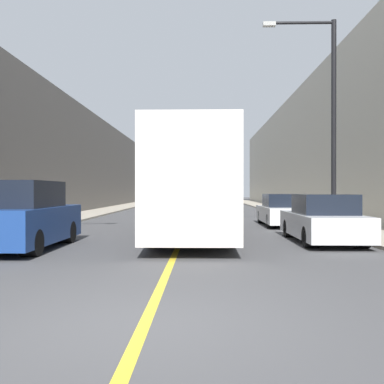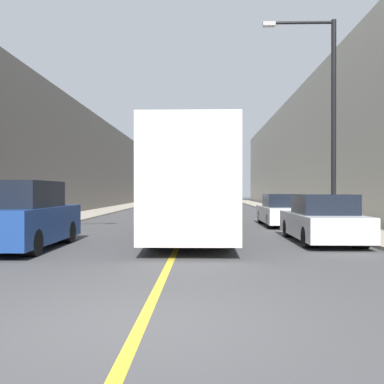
{
  "view_description": "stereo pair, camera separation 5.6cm",
  "coord_description": "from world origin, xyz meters",
  "px_view_note": "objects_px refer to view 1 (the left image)",
  "views": [
    {
      "loc": [
        0.71,
        -5.43,
        1.65
      ],
      "look_at": [
        0.22,
        15.55,
        1.57
      ],
      "focal_mm": 42.0,
      "sensor_mm": 36.0,
      "label": 1
    },
    {
      "loc": [
        0.77,
        -5.42,
        1.65
      ],
      "look_at": [
        0.22,
        15.55,
        1.57
      ],
      "focal_mm": 42.0,
      "sensor_mm": 36.0,
      "label": 2
    }
  ],
  "objects_px": {
    "car_right_mid": "(282,211)",
    "car_right_near": "(323,221)",
    "street_lamp_right": "(327,110)",
    "bus": "(194,184)",
    "parked_suv_left": "(22,218)"
  },
  "relations": [
    {
      "from": "car_right_mid",
      "to": "car_right_near",
      "type": "bearing_deg",
      "value": -89.15
    },
    {
      "from": "street_lamp_right",
      "to": "car_right_mid",
      "type": "bearing_deg",
      "value": 114.44
    },
    {
      "from": "bus",
      "to": "car_right_near",
      "type": "distance_m",
      "value": 4.97
    },
    {
      "from": "car_right_near",
      "to": "car_right_mid",
      "type": "height_order",
      "value": "car_right_near"
    },
    {
      "from": "car_right_mid",
      "to": "street_lamp_right",
      "type": "xyz_separation_m",
      "value": [
        1.3,
        -2.85,
        4.19
      ]
    },
    {
      "from": "bus",
      "to": "parked_suv_left",
      "type": "relative_size",
      "value": 2.71
    },
    {
      "from": "bus",
      "to": "street_lamp_right",
      "type": "relative_size",
      "value": 1.52
    },
    {
      "from": "bus",
      "to": "parked_suv_left",
      "type": "bearing_deg",
      "value": -137.21
    },
    {
      "from": "car_right_near",
      "to": "bus",
      "type": "bearing_deg",
      "value": 148.48
    },
    {
      "from": "bus",
      "to": "car_right_mid",
      "type": "relative_size",
      "value": 2.65
    },
    {
      "from": "bus",
      "to": "street_lamp_right",
      "type": "height_order",
      "value": "street_lamp_right"
    },
    {
      "from": "parked_suv_left",
      "to": "car_right_near",
      "type": "height_order",
      "value": "parked_suv_left"
    },
    {
      "from": "bus",
      "to": "street_lamp_right",
      "type": "distance_m",
      "value": 6.22
    },
    {
      "from": "bus",
      "to": "parked_suv_left",
      "type": "xyz_separation_m",
      "value": [
        -4.74,
        -4.39,
        -1.01
      ]
    },
    {
      "from": "car_right_near",
      "to": "street_lamp_right",
      "type": "relative_size",
      "value": 0.57
    }
  ]
}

